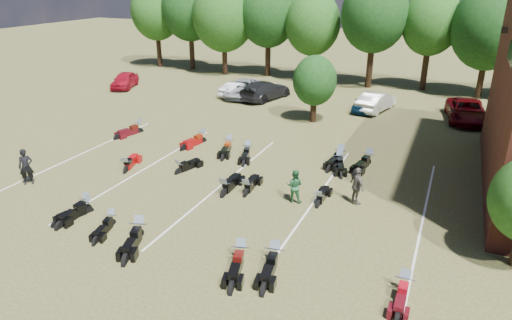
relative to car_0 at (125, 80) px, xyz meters
The scene contains 33 objects.
ground 28.93m from the car_0, 40.27° to the right, with size 160.00×160.00×0.00m, color brown.
car_0 is the anchor object (origin of this frame).
car_1 11.62m from the car_0, ahead, with size 1.39×3.98×1.31m, color silver.
car_2 12.11m from the car_0, ahead, with size 2.48×5.38×1.50m, color #92969A.
car_3 14.30m from the car_0, ahead, with size 2.24×5.51×1.60m, color black.
car_4 23.22m from the car_0, ahead, with size 1.71×4.24×1.45m, color #0B2A4E.
car_5 23.88m from the car_0, ahead, with size 1.62×4.66×1.53m, color beige.
car_6 30.59m from the car_0, ahead, with size 2.63×5.71×1.59m, color #4E0409.
person_black 22.14m from the car_0, 63.96° to the right, with size 0.70×0.46×1.93m, color black.
person_green 28.23m from the car_0, 34.86° to the right, with size 0.81×0.63×1.66m, color #225B31.
person_grey 30.06m from the car_0, 30.31° to the right, with size 1.09×0.46×1.87m, color #534E47.
motorcycle_0 25.60m from the car_0, 55.13° to the right, with size 0.73×2.28×1.27m, color black, non-canonical shape.
motorcycle_1 25.78m from the car_0, 54.93° to the right, with size 0.67×2.09×1.16m, color black, non-canonical shape.
motorcycle_2 28.59m from the car_0, 50.00° to the right, with size 0.79×2.47×1.38m, color black, non-canonical shape.
motorcycle_3 27.25m from the car_0, 52.38° to the right, with size 0.63×1.99×1.11m, color black, non-canonical shape.
motorcycle_4 32.27m from the car_0, 41.37° to the right, with size 0.76×2.40×1.34m, color black, non-canonical shape.
motorcycle_5 31.64m from the car_0, 43.40° to the right, with size 0.77×2.41×1.34m, color black, non-canonical shape.
motorcycle_6 35.81m from the car_0, 36.11° to the right, with size 0.70×2.21×1.23m, color #430910, non-canonical shape.
motorcycle_7 21.27m from the car_0, 51.03° to the right, with size 0.73×2.30×1.28m, color maroon, non-canonical shape.
motorcycle_9 22.43m from the car_0, 43.75° to the right, with size 0.68×2.14×1.19m, color black, non-canonical shape.
motorcycle_10 26.47m from the car_0, 38.37° to the right, with size 0.72×2.26×1.26m, color black, non-canonical shape.
motorcycle_11 26.02m from the car_0, 40.58° to the right, with size 0.79×2.48×1.38m, color black, non-canonical shape.
motorcycle_13 29.23m from the car_0, 33.45° to the right, with size 0.67×2.09×1.17m, color black, non-canonical shape.
motorcycle_14 14.46m from the car_0, 47.53° to the right, with size 0.77×2.40×1.34m, color #450910, non-canonical shape.
motorcycle_15 18.23m from the car_0, 35.56° to the right, with size 0.76×2.39×1.33m, color maroon, non-canonical shape.
motorcycle_16 21.81m from the car_0, 31.80° to the right, with size 0.73×2.28×1.27m, color black, non-canonical shape.
motorcycle_17 20.35m from the car_0, 33.02° to the right, with size 0.76×2.37×1.32m, color black, non-canonical shape.
motorcycle_18 26.37m from the car_0, 24.25° to the right, with size 0.72×2.26×1.26m, color black, non-canonical shape.
motorcycle_19 25.93m from the car_0, 22.92° to the right, with size 0.78×2.46×1.37m, color black, non-canonical shape.
motorcycle_20 27.43m from the car_0, 21.43° to the right, with size 0.79×2.48×1.38m, color black, non-canonical shape.
tree_line 24.11m from the car_0, 26.06° to the left, with size 56.00×6.00×9.79m.
young_tree_midfield 20.46m from the car_0, ahead, with size 3.20×3.20×4.70m.
parking_lines 24.71m from the car_0, 39.46° to the right, with size 20.10×14.00×0.01m.
Camera 1 is at (7.43, -16.27, 10.21)m, focal length 32.00 mm.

